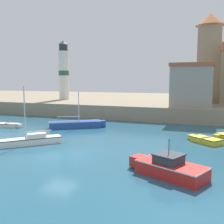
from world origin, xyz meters
name	(u,v)px	position (x,y,z in m)	size (l,w,h in m)	color
ground_plane	(59,156)	(0.00, 0.00, 0.00)	(200.00, 200.00, 0.00)	#235670
quay_seawall	(157,103)	(0.00, 38.29, 1.03)	(120.00, 40.00, 2.07)	gray
dinghy_yellow_0	(205,140)	(10.31, 8.46, 0.28)	(3.29, 2.92, 0.59)	yellow
motorboat_red_1	(168,167)	(8.46, -1.26, 0.52)	(5.13, 3.43, 2.25)	red
sailboat_blue_3	(76,124)	(-4.52, 11.08, 0.46)	(6.27, 4.76, 4.38)	#284C9E
sailboat_white_4	(30,140)	(-4.38, 2.15, 0.40)	(4.84, 4.95, 5.24)	white
dinghy_white_5	(9,125)	(-12.55, 8.51, 0.26)	(3.34, 1.47, 0.55)	white
lighthouse	(64,71)	(-16.00, 27.39, 7.47)	(1.95, 1.95, 11.20)	silver
harbor_shed_near_wharf	(192,85)	(8.00, 22.40, 5.12)	(5.92, 5.14, 6.06)	gray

